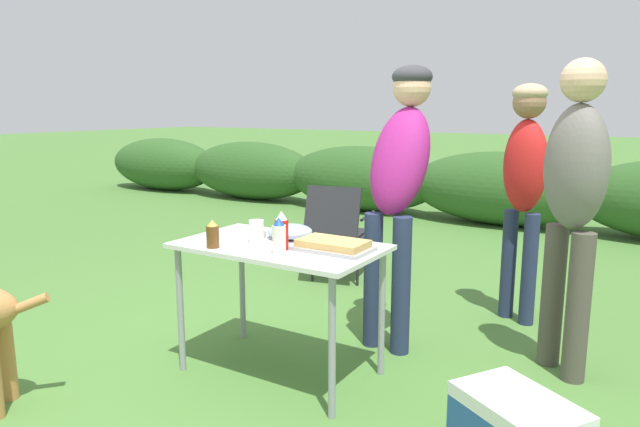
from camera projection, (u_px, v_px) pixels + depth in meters
ground_plane at (281, 372)px, 3.22m from camera, size 60.00×60.00×0.00m
shrub_hedge at (502, 189)px, 7.16m from camera, size 14.40×0.90×0.93m
folding_table at (280, 258)px, 3.09m from camera, size 1.10×0.64×0.74m
food_tray at (333, 245)px, 2.94m from camera, size 0.40×0.24×0.06m
plate_stack at (246, 234)px, 3.24m from camera, size 0.23×0.23×0.04m
mixing_bowl at (290, 231)px, 3.21m from camera, size 0.25×0.25×0.08m
paper_cup_stack at (257, 232)px, 3.07m from camera, size 0.08×0.08×0.13m
beer_bottle at (213, 234)px, 2.99m from camera, size 0.07×0.07×0.15m
ketchup_bottle at (282, 231)px, 2.95m from camera, size 0.07×0.07×0.20m
mayo_bottle at (279, 237)px, 2.86m from camera, size 0.07×0.07×0.19m
standing_person_in_red_jacket at (400, 171)px, 3.43m from camera, size 0.40×0.52×1.72m
standing_person_in_gray_fleece at (525, 174)px, 3.81m from camera, size 0.38×0.34×1.62m
standing_person_in_navy_coat at (574, 190)px, 3.03m from camera, size 0.48×0.47×1.72m
camp_chair_green_behind_table at (338, 227)px, 4.83m from camera, size 0.58×0.68×0.83m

